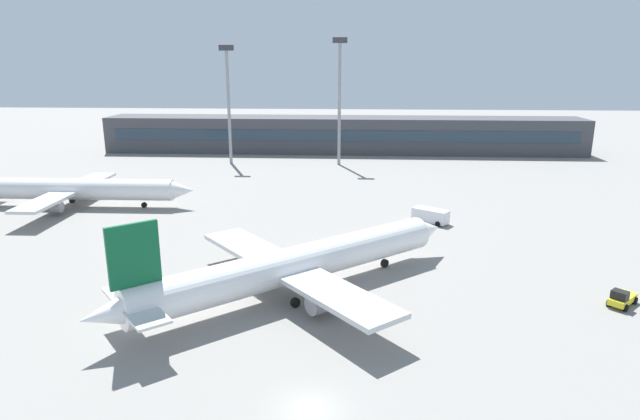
{
  "coord_description": "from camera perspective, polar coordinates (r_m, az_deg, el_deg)",
  "views": [
    {
      "loc": [
        2.63,
        -31.54,
        22.77
      ],
      "look_at": [
        -1.71,
        40.0,
        3.0
      ],
      "focal_mm": 30.23,
      "sensor_mm": 36.0,
      "label": 1
    }
  ],
  "objects": [
    {
      "name": "airplane_near",
      "position": [
        54.41,
        -2.25,
        -5.73
      ],
      "size": [
        33.81,
        29.95,
        10.33
      ],
      "color": "white",
      "rests_on": "ground_plane"
    },
    {
      "name": "service_van_white",
      "position": [
        80.19,
        11.6,
        -0.57
      ],
      "size": [
        5.42,
        4.6,
        2.08
      ],
      "color": "white",
      "rests_on": "ground_plane"
    },
    {
      "name": "airplane_mid",
      "position": [
        95.34,
        -24.46,
        2.01
      ],
      "size": [
        38.78,
        26.95,
        9.59
      ],
      "color": "white",
      "rests_on": "ground_plane"
    },
    {
      "name": "baggage_tug_yellow",
      "position": [
        60.02,
        29.31,
        -8.14
      ],
      "size": [
        3.6,
        3.61,
        1.75
      ],
      "color": "yellow",
      "rests_on": "ground_plane"
    },
    {
      "name": "floodlight_tower_west",
      "position": [
        125.25,
        -9.68,
        11.74
      ],
      "size": [
        3.2,
        0.8,
        26.34
      ],
      "color": "gray",
      "rests_on": "ground_plane"
    },
    {
      "name": "floodlight_tower_east",
      "position": [
        122.11,
        2.08,
        12.23
      ],
      "size": [
        3.2,
        0.8,
        27.88
      ],
      "color": "gray",
      "rests_on": "ground_plane"
    },
    {
      "name": "terminal_building",
      "position": [
        141.33,
        2.4,
        7.98
      ],
      "size": [
        121.93,
        12.13,
        9.0
      ],
      "color": "#3F4247",
      "rests_on": "ground_plane"
    },
    {
      "name": "ground_plane",
      "position": [
        75.12,
        1.3,
        -2.23
      ],
      "size": [
        400.0,
        400.0,
        0.0
      ],
      "primitive_type": "plane",
      "color": "gray"
    }
  ]
}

